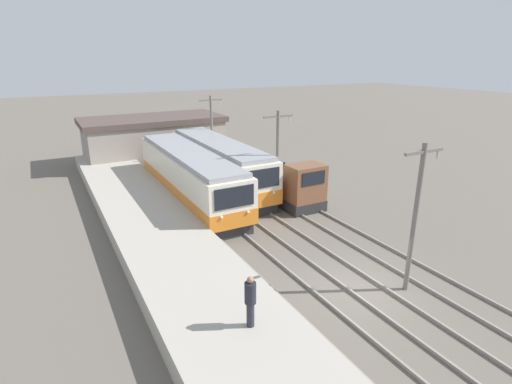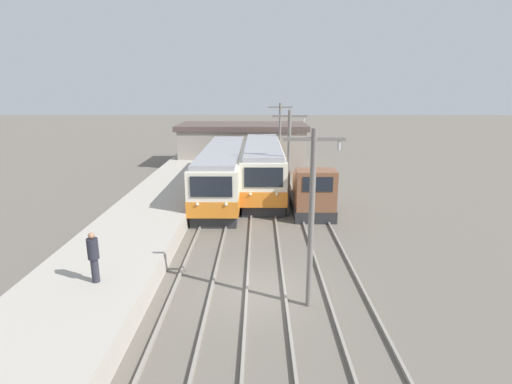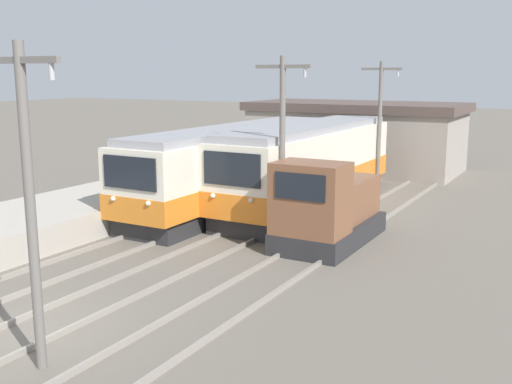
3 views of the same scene
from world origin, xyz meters
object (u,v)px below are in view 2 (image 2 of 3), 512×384
Objects in this scene: commuter_train_left at (223,174)px; commuter_train_center at (263,170)px; person_on_platform at (93,255)px; catenary_mast_near at (312,213)px; catenary_mast_far at (280,137)px; shunting_locomotive at (312,194)px; catenary_mast_mid at (289,159)px.

commuter_train_left is 1.07× the size of commuter_train_center.
person_on_platform is at bearing -102.19° from commuter_train_left.
person_on_platform is at bearing -179.13° from catenary_mast_near.
catenary_mast_far is (4.31, 6.36, 1.83)m from commuter_train_left.
catenary_mast_near reaches higher than shunting_locomotive.
catenary_mast_near is at bearing -84.64° from commuter_train_center.
shunting_locomotive is 10.35m from catenary_mast_far.
catenary_mast_far is at bearing 90.00° from catenary_mast_mid.
commuter_train_center is at bearing 28.14° from commuter_train_left.
shunting_locomotive is at bearing -32.05° from commuter_train_left.
commuter_train_left is at bearing 136.37° from catenary_mast_mid.
catenary_mast_far reaches higher than shunting_locomotive.
person_on_platform is (-3.17, -14.69, 0.33)m from commuter_train_left.
shunting_locomotive is 0.80× the size of catenary_mast_near.
catenary_mast_far is 22.39m from person_on_platform.
catenary_mast_far is at bearing 72.76° from commuter_train_center.
catenary_mast_mid reaches higher than commuter_train_left.
shunting_locomotive is 11.27m from catenary_mast_near.
catenary_mast_far is (0.00, 10.47, 0.00)m from catenary_mast_mid.
shunting_locomotive is (3.00, -5.13, -0.47)m from commuter_train_center.
commuter_train_center reaches higher than person_on_platform.
person_on_platform is at bearing -129.06° from shunting_locomotive.
catenary_mast_near is at bearing -90.00° from catenary_mast_mid.
shunting_locomotive is at bearing 17.69° from catenary_mast_mid.
shunting_locomotive is at bearing 50.94° from person_on_platform.
catenary_mast_near is at bearing -73.53° from commuter_train_left.
catenary_mast_mid is at bearing 90.00° from catenary_mast_near.
commuter_train_left is 2.77× the size of shunting_locomotive.
commuter_train_center is 2.06× the size of catenary_mast_mid.
shunting_locomotive is at bearing -81.51° from catenary_mast_far.
catenary_mast_near reaches higher than commuter_train_left.
catenary_mast_mid is 3.45× the size of person_on_platform.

